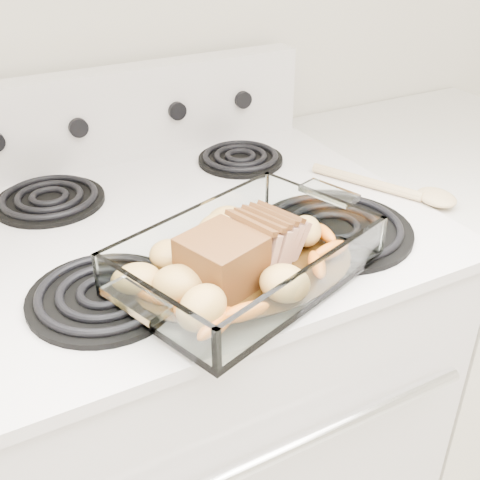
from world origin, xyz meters
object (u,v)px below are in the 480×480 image
counter_right (435,319)px  baking_dish (247,265)px  pork_roast (235,252)px  electric_range (196,408)px

counter_right → baking_dish: (-0.67, -0.21, 0.50)m
baking_dish → counter_right: bearing=-1.0°
pork_roast → counter_right: bearing=8.6°
counter_right → baking_dish: bearing=-162.3°
counter_right → pork_roast: bearing=-162.7°
electric_range → counter_right: (0.66, -0.00, -0.02)m
electric_range → pork_roast: size_ratio=5.76×
electric_range → pork_roast: (-0.02, -0.21, 0.51)m
counter_right → baking_dish: 0.86m
electric_range → baking_dish: size_ratio=3.23×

